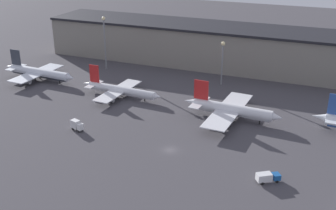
# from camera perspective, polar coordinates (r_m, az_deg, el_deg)

# --- Properties ---
(ground) EXTENTS (600.00, 600.00, 0.00)m
(ground) POSITION_cam_1_polar(r_m,az_deg,el_deg) (138.62, 0.28, -6.11)
(ground) COLOR #423F44
(terminal_building) EXTENTS (209.39, 30.40, 21.01)m
(terminal_building) POSITION_cam_1_polar(r_m,az_deg,el_deg) (219.52, 9.74, 7.60)
(terminal_building) COLOR gray
(terminal_building) RESTS_ON ground
(airplane_0) EXTENTS (41.17, 30.26, 13.35)m
(airplane_0) POSITION_cam_1_polar(r_m,az_deg,el_deg) (209.74, -17.10, 4.20)
(airplane_0) COLOR silver
(airplane_0) RESTS_ON ground
(airplane_1) EXTENTS (38.72, 29.26, 12.57)m
(airplane_1) POSITION_cam_1_polar(r_m,az_deg,el_deg) (181.33, -6.48, 1.99)
(airplane_1) COLOR silver
(airplane_1) RESTS_ON ground
(airplane_2) EXTENTS (38.77, 37.58, 13.64)m
(airplane_2) POSITION_cam_1_polar(r_m,az_deg,el_deg) (160.77, 8.53, -0.65)
(airplane_2) COLOR silver
(airplane_2) RESTS_ON ground
(service_vehicle_1) EXTENTS (5.37, 3.43, 3.70)m
(service_vehicle_1) POSITION_cam_1_polar(r_m,az_deg,el_deg) (154.31, -12.26, -2.67)
(service_vehicle_1) COLOR white
(service_vehicle_1) RESTS_ON ground
(service_vehicle_2) EXTENTS (7.05, 5.91, 2.91)m
(service_vehicle_2) POSITION_cam_1_polar(r_m,az_deg,el_deg) (124.84, 13.30, -9.48)
(service_vehicle_2) COLOR #195199
(service_vehicle_2) RESTS_ON ground
(lamp_post_0) EXTENTS (1.80, 1.80, 27.03)m
(lamp_post_0) POSITION_cam_1_polar(r_m,az_deg,el_deg) (215.04, -8.59, 9.13)
(lamp_post_0) COLOR slate
(lamp_post_0) RESTS_ON ground
(lamp_post_1) EXTENTS (1.80, 1.80, 20.46)m
(lamp_post_1) POSITION_cam_1_polar(r_m,az_deg,el_deg) (192.76, 7.38, 6.47)
(lamp_post_1) COLOR slate
(lamp_post_1) RESTS_ON ground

